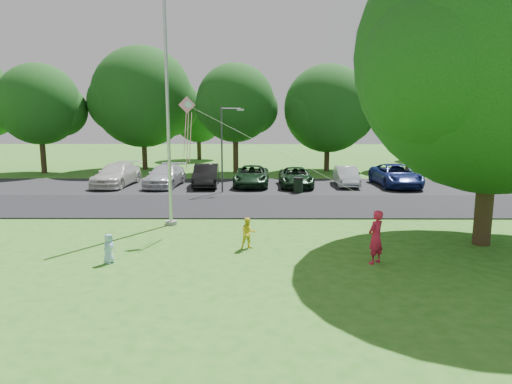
{
  "coord_description": "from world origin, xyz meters",
  "views": [
    {
      "loc": [
        0.26,
        -14.16,
        4.68
      ],
      "look_at": [
        0.17,
        4.0,
        1.6
      ],
      "focal_mm": 32.0,
      "sensor_mm": 36.0,
      "label": 1
    }
  ],
  "objects_px": {
    "street_lamp": "(225,142)",
    "kite": "(191,117)",
    "child_blue": "(109,249)",
    "child_yellow": "(248,233)",
    "woman": "(376,237)",
    "trash_can": "(298,185)",
    "flagpole": "(168,127)",
    "big_tree": "(495,61)"
  },
  "relations": [
    {
      "from": "big_tree",
      "to": "flagpole",
      "type": "bearing_deg",
      "value": 165.55
    },
    {
      "from": "flagpole",
      "to": "woman",
      "type": "relative_size",
      "value": 5.78
    },
    {
      "from": "street_lamp",
      "to": "kite",
      "type": "distance_m",
      "value": 9.67
    },
    {
      "from": "child_blue",
      "to": "kite",
      "type": "relative_size",
      "value": 0.14
    },
    {
      "from": "kite",
      "to": "flagpole",
      "type": "bearing_deg",
      "value": 116.69
    },
    {
      "from": "child_blue",
      "to": "child_yellow",
      "type": "bearing_deg",
      "value": -45.92
    },
    {
      "from": "woman",
      "to": "child_yellow",
      "type": "xyz_separation_m",
      "value": [
        -4.07,
        1.59,
        -0.3
      ]
    },
    {
      "from": "trash_can",
      "to": "child_yellow",
      "type": "bearing_deg",
      "value": -103.48
    },
    {
      "from": "flagpole",
      "to": "street_lamp",
      "type": "xyz_separation_m",
      "value": [
        1.77,
        8.09,
        -1.06
      ]
    },
    {
      "from": "trash_can",
      "to": "woman",
      "type": "bearing_deg",
      "value": -84.27
    },
    {
      "from": "flagpole",
      "to": "child_blue",
      "type": "xyz_separation_m",
      "value": [
        -1.0,
        -5.19,
        -3.69
      ]
    },
    {
      "from": "big_tree",
      "to": "kite",
      "type": "distance_m",
      "value": 10.96
    },
    {
      "from": "big_tree",
      "to": "kite",
      "type": "bearing_deg",
      "value": 171.49
    },
    {
      "from": "big_tree",
      "to": "street_lamp",
      "type": "bearing_deg",
      "value": 132.11
    },
    {
      "from": "woman",
      "to": "child_yellow",
      "type": "distance_m",
      "value": 4.38
    },
    {
      "from": "child_yellow",
      "to": "child_blue",
      "type": "relative_size",
      "value": 1.18
    },
    {
      "from": "child_blue",
      "to": "street_lamp",
      "type": "bearing_deg",
      "value": 12.32
    },
    {
      "from": "street_lamp",
      "to": "trash_can",
      "type": "distance_m",
      "value": 5.12
    },
    {
      "from": "street_lamp",
      "to": "kite",
      "type": "relative_size",
      "value": 0.76
    },
    {
      "from": "woman",
      "to": "child_yellow",
      "type": "height_order",
      "value": "woman"
    },
    {
      "from": "street_lamp",
      "to": "child_blue",
      "type": "distance_m",
      "value": 13.81
    },
    {
      "from": "kite",
      "to": "trash_can",
      "type": "bearing_deg",
      "value": 49.76
    },
    {
      "from": "trash_can",
      "to": "child_yellow",
      "type": "distance_m",
      "value": 11.82
    },
    {
      "from": "trash_can",
      "to": "woman",
      "type": "height_order",
      "value": "woman"
    },
    {
      "from": "child_yellow",
      "to": "kite",
      "type": "relative_size",
      "value": 0.17
    },
    {
      "from": "street_lamp",
      "to": "trash_can",
      "type": "xyz_separation_m",
      "value": [
        4.39,
        -0.18,
        -2.62
      ]
    },
    {
      "from": "big_tree",
      "to": "child_blue",
      "type": "height_order",
      "value": "big_tree"
    },
    {
      "from": "big_tree",
      "to": "child_yellow",
      "type": "relative_size",
      "value": 10.28
    },
    {
      "from": "big_tree",
      "to": "kite",
      "type": "height_order",
      "value": "big_tree"
    },
    {
      "from": "kite",
      "to": "child_yellow",
      "type": "bearing_deg",
      "value": -55.84
    },
    {
      "from": "child_yellow",
      "to": "trash_can",
      "type": "bearing_deg",
      "value": 59.71
    },
    {
      "from": "street_lamp",
      "to": "woman",
      "type": "height_order",
      "value": "street_lamp"
    },
    {
      "from": "woman",
      "to": "kite",
      "type": "height_order",
      "value": "kite"
    },
    {
      "from": "flagpole",
      "to": "trash_can",
      "type": "xyz_separation_m",
      "value": [
        6.16,
        7.91,
        -3.68
      ]
    },
    {
      "from": "trash_can",
      "to": "child_yellow",
      "type": "relative_size",
      "value": 0.86
    },
    {
      "from": "street_lamp",
      "to": "woman",
      "type": "distance_m",
      "value": 14.61
    },
    {
      "from": "trash_can",
      "to": "big_tree",
      "type": "bearing_deg",
      "value": -62.62
    },
    {
      "from": "big_tree",
      "to": "child_yellow",
      "type": "distance_m",
      "value": 10.32
    },
    {
      "from": "street_lamp",
      "to": "big_tree",
      "type": "height_order",
      "value": "big_tree"
    },
    {
      "from": "flagpole",
      "to": "woman",
      "type": "distance_m",
      "value": 9.68
    },
    {
      "from": "child_yellow",
      "to": "child_blue",
      "type": "distance_m",
      "value": 4.69
    },
    {
      "from": "trash_can",
      "to": "child_blue",
      "type": "relative_size",
      "value": 1.01
    }
  ]
}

